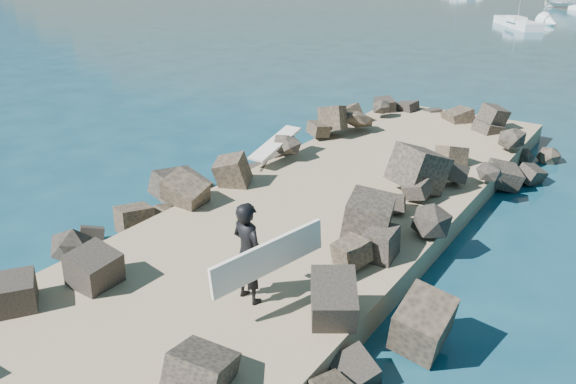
% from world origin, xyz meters
% --- Properties ---
extents(ground, '(800.00, 800.00, 0.00)m').
position_xyz_m(ground, '(0.00, 0.00, 0.00)').
color(ground, '#0F384C').
rests_on(ground, ground).
extents(jetty, '(6.00, 26.00, 0.60)m').
position_xyz_m(jetty, '(0.00, -2.00, 0.30)').
color(jetty, '#8C7759').
rests_on(jetty, ground).
extents(riprap_left, '(2.60, 22.00, 1.00)m').
position_xyz_m(riprap_left, '(-2.90, -1.50, 0.50)').
color(riprap_left, black).
rests_on(riprap_left, ground).
extents(riprap_right, '(2.60, 22.00, 1.00)m').
position_xyz_m(riprap_right, '(2.90, -1.50, 0.50)').
color(riprap_right, black).
rests_on(riprap_right, ground).
extents(surfboard_resting, '(0.60, 2.14, 0.07)m').
position_xyz_m(surfboard_resting, '(-2.83, 2.47, 1.04)').
color(surfboard_resting, silver).
rests_on(surfboard_resting, riprap_left).
extents(surfer_with_board, '(1.21, 2.30, 1.92)m').
position_xyz_m(surfer_with_board, '(1.07, -3.72, 1.57)').
color(surfer_with_board, black).
rests_on(surfer_with_board, jetty).
extents(sailboat_a, '(5.65, 6.97, 8.91)m').
position_xyz_m(sailboat_a, '(-6.09, 44.57, 0.35)').
color(sailboat_a, white).
rests_on(sailboat_a, ground).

